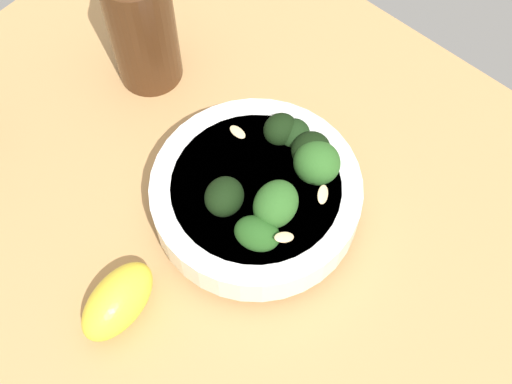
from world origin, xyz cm
name	(u,v)px	position (x,y,z in cm)	size (l,w,h in cm)	color
ground_plane	(184,221)	(0.00, 0.00, -2.25)	(70.10, 70.10, 4.49)	tan
bowl_of_broccoli	(260,193)	(5.25, -5.75, 3.71)	(20.02, 20.02, 9.58)	white
lemon_wedge	(118,301)	(-10.94, -3.11, 2.38)	(8.27, 4.59, 4.77)	yellow
bottle_short	(141,23)	(10.23, 14.97, 7.85)	(7.02, 7.02, 16.42)	#472814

